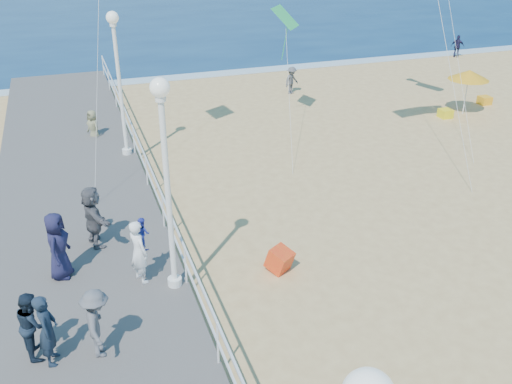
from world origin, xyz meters
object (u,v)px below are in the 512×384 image
object	(u,v)px
toddler_held	(142,233)
spectator_2	(97,323)
lamp_post_mid	(166,167)
spectator_4	(58,246)
beach_walker_c	(93,127)
spectator_0	(47,330)
beach_walker_a	(292,80)
woman_holding_toddler	(139,252)
beach_walker_b	(458,46)
lamp_post_far	(118,70)
spectator_5	(93,216)
beach_chair_left	(445,113)
spectator_7	(32,324)
box_kite	(280,262)
beach_umbrella	(469,75)
beach_chair_right	(485,100)

from	to	relation	value
toddler_held	spectator_2	world-z (taller)	toddler_held
lamp_post_mid	spectator_4	distance (m)	3.79
spectator_2	beach_walker_c	distance (m)	13.41
spectator_0	beach_walker_a	bearing A→B (deg)	-28.69
lamp_post_mid	woman_holding_toddler	size ratio (longest dim) A/B	3.10
woman_holding_toddler	spectator_2	bearing A→B (deg)	129.58
spectator_4	beach_walker_b	world-z (taller)	spectator_4
lamp_post_mid	lamp_post_far	distance (m)	9.00
toddler_held	spectator_5	xyz separation A→B (m)	(-1.07, 1.99, -0.38)
woman_holding_toddler	spectator_4	world-z (taller)	spectator_4
beach_chair_left	beach_walker_b	bearing A→B (deg)	51.35
spectator_7	beach_walker_a	world-z (taller)	spectator_7
spectator_7	spectator_0	bearing A→B (deg)	-147.73
lamp_post_far	spectator_4	bearing A→B (deg)	-109.12
spectator_4	spectator_7	world-z (taller)	spectator_4
spectator_2	spectator_4	size ratio (longest dim) A/B	0.89
spectator_2	beach_walker_c	xyz separation A→B (m)	(0.95, 13.37, -0.46)
spectator_4	beach_walker_a	size ratio (longest dim) A/B	1.26
lamp_post_mid	woman_holding_toddler	world-z (taller)	lamp_post_mid
woman_holding_toddler	lamp_post_far	bearing A→B (deg)	-28.55
spectator_5	box_kite	bearing A→B (deg)	-129.34
toddler_held	spectator_7	bearing A→B (deg)	104.74
beach_chair_left	spectator_5	bearing A→B (deg)	-157.35
beach_walker_a	beach_walker_b	distance (m)	13.98
spectator_5	beach_chair_left	bearing A→B (deg)	-79.46
beach_walker_a	spectator_0	bearing A→B (deg)	-154.24
lamp_post_mid	beach_chair_left	world-z (taller)	lamp_post_mid
lamp_post_mid	beach_walker_b	xyz separation A→B (m)	(22.87, 19.51, -2.94)
spectator_2	spectator_4	xyz separation A→B (m)	(-0.67, 3.25, 0.10)
lamp_post_mid	beach_walker_c	bearing A→B (deg)	95.15
beach_umbrella	beach_chair_left	world-z (taller)	beach_umbrella
beach_walker_b	beach_walker_c	bearing A→B (deg)	59.03
beach_walker_c	beach_umbrella	xyz separation A→B (m)	(17.03, -1.77, 1.17)
beach_walker_a	beach_chair_left	distance (m)	8.06
lamp_post_far	toddler_held	world-z (taller)	lamp_post_far
spectator_4	spectator_5	xyz separation A→B (m)	(0.97, 1.28, -0.01)
spectator_4	beach_walker_b	bearing A→B (deg)	-34.65
spectator_4	spectator_7	bearing A→B (deg)	-172.39
beach_walker_a	beach_walker_c	xyz separation A→B (m)	(-10.51, -4.02, 0.02)
spectator_0	beach_walker_a	distance (m)	21.32
lamp_post_far	toddler_held	xyz separation A→B (m)	(-0.62, -8.38, -1.98)
spectator_7	spectator_5	bearing A→B (deg)	-28.48
beach_walker_a	beach_walker_c	distance (m)	11.26
woman_holding_toddler	spectator_2	xyz separation A→B (m)	(-1.22, -2.39, -0.06)
spectator_5	beach_umbrella	xyz separation A→B (m)	(17.69, 7.06, 0.62)
woman_holding_toddler	toddler_held	distance (m)	0.47
toddler_held	spectator_5	distance (m)	2.30
spectator_5	spectator_7	xyz separation A→B (m)	(-1.58, -4.07, -0.13)
spectator_0	beach_chair_right	world-z (taller)	spectator_0
spectator_2	beach_chair_left	distance (m)	20.43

